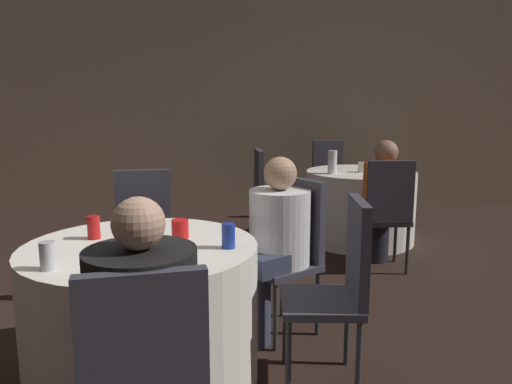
# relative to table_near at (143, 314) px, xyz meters

# --- Properties ---
(ground_plane) EXTENTS (16.00, 16.00, 0.00)m
(ground_plane) POSITION_rel_table_near_xyz_m (-0.15, 0.06, -0.37)
(ground_plane) COLOR black
(wall_back) EXTENTS (16.00, 0.06, 2.80)m
(wall_back) POSITION_rel_table_near_xyz_m (-0.15, 4.35, 1.03)
(wall_back) COLOR gray
(wall_back) RESTS_ON ground_plane
(table_near) EXTENTS (1.18, 1.18, 0.73)m
(table_near) POSITION_rel_table_near_xyz_m (0.00, 0.00, 0.00)
(table_near) COLOR white
(table_near) RESTS_ON ground_plane
(table_far) EXTENTS (1.12, 1.12, 0.73)m
(table_far) POSITION_rel_table_near_xyz_m (1.80, 2.57, 0.00)
(table_far) COLOR white
(table_far) RESTS_ON ground_plane
(chair_near_north) EXTENTS (0.46, 0.46, 0.97)m
(chair_near_north) POSITION_rel_table_near_xyz_m (-0.15, 1.00, 0.20)
(chair_near_north) COLOR #383842
(chair_near_north) RESTS_ON ground_plane
(chair_near_east) EXTENTS (0.43, 0.43, 0.97)m
(chair_near_east) POSITION_rel_table_near_xyz_m (1.01, -0.07, 0.20)
(chair_near_east) COLOR #383842
(chair_near_east) RESTS_ON ground_plane
(chair_near_northeast) EXTENTS (0.56, 0.56, 0.97)m
(chair_near_northeast) POSITION_rel_table_near_xyz_m (0.84, 0.56, 0.20)
(chair_near_northeast) COLOR #383842
(chair_near_northeast) RESTS_ON ground_plane
(chair_far_west) EXTENTS (0.43, 0.43, 0.97)m
(chair_far_west) POSITION_rel_table_near_xyz_m (0.83, 2.51, 0.20)
(chair_far_west) COLOR #383842
(chair_far_west) RESTS_ON ground_plane
(chair_far_north) EXTENTS (0.45, 0.45, 0.97)m
(chair_far_north) POSITION_rel_table_near_xyz_m (1.67, 3.54, 0.20)
(chair_far_north) COLOR #383842
(chair_far_north) RESTS_ON ground_plane
(chair_far_south) EXTENTS (0.41, 0.42, 0.97)m
(chair_far_south) POSITION_rel_table_near_xyz_m (1.77, 1.59, 0.20)
(chair_far_south) COLOR #383842
(chair_far_south) RESTS_ON ground_plane
(person_white_shirt) EXTENTS (0.51, 0.49, 1.12)m
(person_white_shirt) POSITION_rel_table_near_xyz_m (0.70, 0.47, 0.22)
(person_white_shirt) COLOR #33384C
(person_white_shirt) RESTS_ON ground_plane
(person_orange_shirt) EXTENTS (0.37, 0.52, 1.12)m
(person_orange_shirt) POSITION_rel_table_near_xyz_m (1.78, 1.76, 0.21)
(person_orange_shirt) COLOR black
(person_orange_shirt) RESTS_ON ground_plane
(person_black_shirt) EXTENTS (0.40, 0.52, 1.15)m
(person_black_shirt) POSITION_rel_table_near_xyz_m (0.15, -0.83, 0.23)
(person_black_shirt) COLOR #4C4238
(person_black_shirt) RESTS_ON ground_plane
(pizza_plate_near) EXTENTS (0.21, 0.21, 0.02)m
(pizza_plate_near) POSITION_rel_table_near_xyz_m (-0.11, -0.25, 0.38)
(pizza_plate_near) COLOR white
(pizza_plate_near) RESTS_ON table_near
(soda_can_silver) EXTENTS (0.07, 0.07, 0.12)m
(soda_can_silver) POSITION_rel_table_near_xyz_m (-0.33, -0.35, 0.43)
(soda_can_silver) COLOR silver
(soda_can_silver) RESTS_ON table_near
(soda_can_blue) EXTENTS (0.07, 0.07, 0.12)m
(soda_can_blue) POSITION_rel_table_near_xyz_m (0.44, -0.07, 0.43)
(soda_can_blue) COLOR #1E38A5
(soda_can_blue) RESTS_ON table_near
(soda_can_red) EXTENTS (0.07, 0.07, 0.12)m
(soda_can_red) POSITION_rel_table_near_xyz_m (-0.26, 0.13, 0.43)
(soda_can_red) COLOR red
(soda_can_red) RESTS_ON table_near
(cup_near) EXTENTS (0.09, 0.09, 0.10)m
(cup_near) POSITION_rel_table_near_xyz_m (0.19, 0.12, 0.42)
(cup_near) COLOR red
(cup_near) RESTS_ON table_near
(bottle_far) EXTENTS (0.09, 0.09, 0.23)m
(bottle_far) POSITION_rel_table_near_xyz_m (1.47, 2.42, 0.48)
(bottle_far) COLOR white
(bottle_far) RESTS_ON table_far
(cup_far) EXTENTS (0.08, 0.08, 0.10)m
(cup_far) POSITION_rel_table_near_xyz_m (1.79, 2.51, 0.42)
(cup_far) COLOR silver
(cup_far) RESTS_ON table_far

